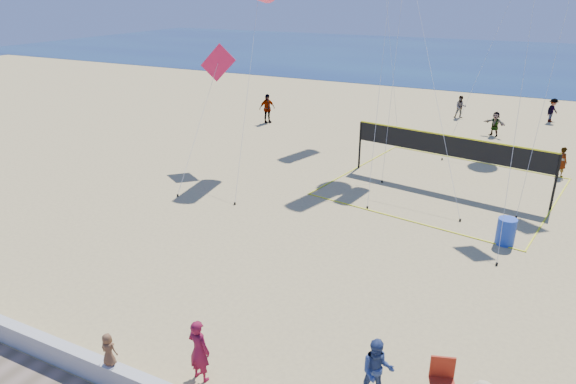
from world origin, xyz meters
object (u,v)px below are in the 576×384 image
at_px(woman, 199,350).
at_px(camp_chair, 442,377).
at_px(trash_barrel, 506,231).
at_px(volleyball_net, 449,152).

bearing_deg(woman, camp_chair, -152.38).
relative_size(trash_barrel, volleyball_net, 0.09).
bearing_deg(volleyball_net, trash_barrel, -48.47).
height_order(woman, volleyball_net, volleyball_net).
xyz_separation_m(woman, camp_chair, (5.09, 1.89, -0.23)).
relative_size(camp_chair, volleyball_net, 0.11).
distance_m(woman, trash_barrel, 11.81).
relative_size(woman, volleyball_net, 0.15).
height_order(woman, trash_barrel, woman).
relative_size(woman, camp_chair, 1.44).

